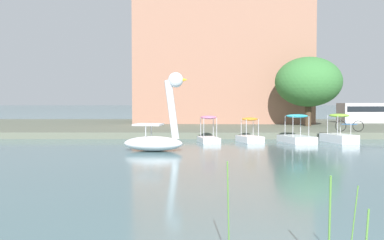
% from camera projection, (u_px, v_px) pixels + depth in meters
% --- Properties ---
extents(shore_bank_far, '(117.81, 21.97, 0.41)m').
position_uv_depth(shore_bank_far, '(213.00, 126.00, 38.27)').
color(shore_bank_far, '#5B6051').
rests_on(shore_bank_far, ground_plane).
extents(swan_boat, '(3.14, 1.96, 3.68)m').
position_uv_depth(swan_boat, '(157.00, 133.00, 20.61)').
color(swan_boat, white).
rests_on(swan_boat, ground_plane).
extents(pedal_boat_lime, '(1.72, 2.47, 1.64)m').
position_uv_depth(pedal_boat_lime, '(339.00, 134.00, 25.02)').
color(pedal_boat_lime, white).
rests_on(pedal_boat_lime, ground_plane).
extents(pedal_boat_cyan, '(1.95, 2.57, 1.61)m').
position_uv_depth(pedal_boat_cyan, '(297.00, 135.00, 25.05)').
color(pedal_boat_cyan, white).
rests_on(pedal_boat_cyan, ground_plane).
extents(pedal_boat_orange, '(1.54, 1.95, 1.42)m').
position_uv_depth(pedal_boat_orange, '(250.00, 135.00, 25.34)').
color(pedal_boat_orange, white).
rests_on(pedal_boat_orange, ground_plane).
extents(pedal_boat_pink, '(1.33, 1.98, 1.53)m').
position_uv_depth(pedal_boat_pink, '(209.00, 134.00, 25.13)').
color(pedal_boat_pink, white).
rests_on(pedal_boat_pink, ground_plane).
extents(tree_broadleaf_left, '(6.36, 6.21, 5.47)m').
position_uv_depth(tree_broadleaf_left, '(308.00, 82.00, 34.69)').
color(tree_broadleaf_left, '#423323').
rests_on(tree_broadleaf_left, shore_bank_far).
extents(bicycle_parked, '(1.79, 0.27, 0.72)m').
position_uv_depth(bicycle_parked, '(349.00, 126.00, 28.29)').
color(bicycle_parked, black).
rests_on(bicycle_parked, shore_bank_far).
extents(parked_van, '(4.62, 2.38, 1.81)m').
position_uv_depth(parked_van, '(364.00, 112.00, 40.38)').
color(parked_van, silver).
rests_on(parked_van, shore_bank_far).
extents(apartment_block, '(16.22, 9.45, 12.55)m').
position_uv_depth(apartment_block, '(223.00, 56.00, 41.93)').
color(apartment_block, '#996B56').
rests_on(apartment_block, shore_bank_far).
extents(reed_clump_foreground, '(3.21, 1.42, 1.46)m').
position_uv_depth(reed_clump_foreground, '(384.00, 233.00, 5.76)').
color(reed_clump_foreground, '#4C7F33').
rests_on(reed_clump_foreground, ground_plane).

